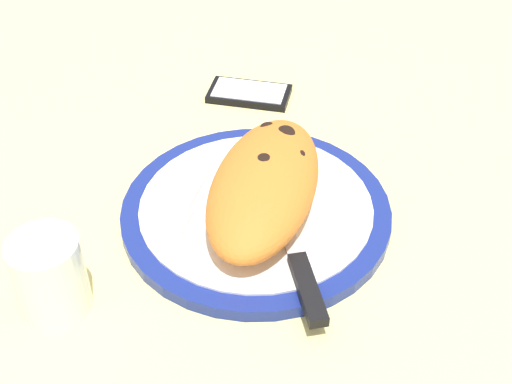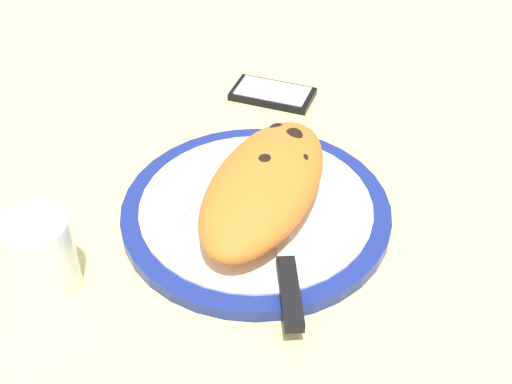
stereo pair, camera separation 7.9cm
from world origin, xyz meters
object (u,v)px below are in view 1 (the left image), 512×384
Objects in this scene: knife at (300,268)px; water_glass at (51,280)px; calzone at (265,182)px; plate at (256,211)px; fork at (192,196)px; smartphone at (249,93)px.

knife is 25.48cm from water_glass.
calzone is at bearing -146.32° from knife.
calzone is at bearing 137.98° from water_glass.
plate is 1.91× the size of fork.
calzone is 26.58cm from smartphone.
calzone is 2.83× the size of water_glass.
water_glass is at bearing -25.43° from fork.
calzone is 2.08× the size of smartphone.
fork is (0.62, -7.70, 1.17)cm from plate.
fork is (1.15, -8.68, -3.06)cm from calzone.
fork is at bearing 0.58° from smartphone.
knife is at bearing 61.07° from fork.
smartphone is (-34.02, -15.22, -1.81)cm from knife.
calzone is 1.22× the size of knife.
plate is 11.57cm from knife.
knife is 2.32× the size of water_glass.
plate is at bearing -140.76° from knife.
smartphone is at bearing -162.42° from plate.
plate is at bearing 138.86° from water_glass.
calzone reaches higher than smartphone.
calzone is (-0.53, 0.98, 4.23)cm from plate.
fork is 17.09cm from knife.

